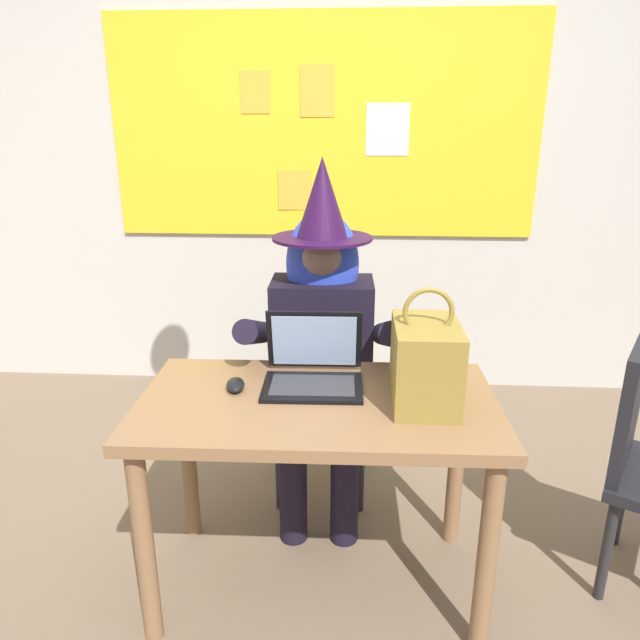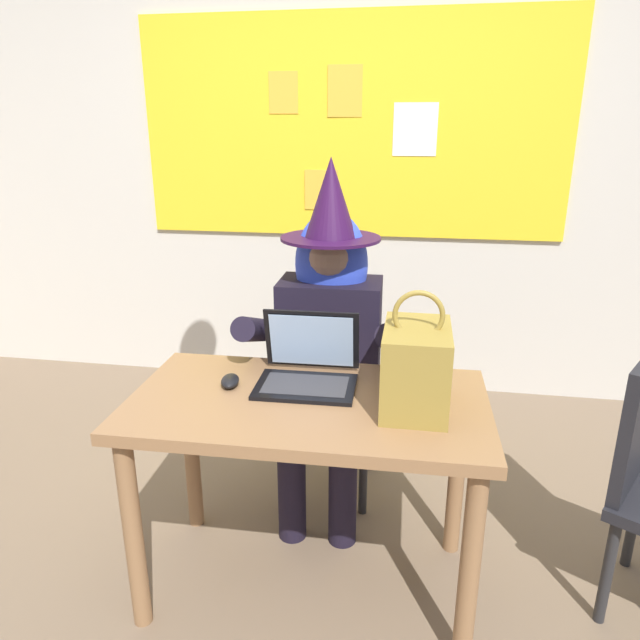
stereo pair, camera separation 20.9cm
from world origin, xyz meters
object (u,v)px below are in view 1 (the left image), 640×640
object	(u,v)px
chair_at_desk	(323,378)
laptop	(313,368)
computer_mouse	(235,385)
handbag	(425,363)
person_costumed	(322,325)
desk_main	(318,430)

from	to	relation	value
chair_at_desk	laptop	size ratio (longest dim) A/B	2.64
computer_mouse	handbag	size ratio (longest dim) A/B	0.28
chair_at_desk	computer_mouse	size ratio (longest dim) A/B	8.59
laptop	handbag	distance (m)	0.39
chair_at_desk	computer_mouse	distance (m)	0.72
person_costumed	laptop	world-z (taller)	person_costumed
chair_at_desk	laptop	bearing A→B (deg)	-0.56
desk_main	chair_at_desk	xyz separation A→B (m)	(-0.02, 0.68, -0.12)
desk_main	computer_mouse	xyz separation A→B (m)	(-0.28, 0.05, 0.13)
desk_main	person_costumed	size ratio (longest dim) A/B	0.80
desk_main	computer_mouse	bearing A→B (deg)	169.03
desk_main	laptop	size ratio (longest dim) A/B	3.44
computer_mouse	handbag	bearing A→B (deg)	-15.85
chair_at_desk	computer_mouse	world-z (taller)	chair_at_desk
chair_at_desk	computer_mouse	bearing A→B (deg)	-22.76
chair_at_desk	handbag	bearing A→B (deg)	27.48
laptop	handbag	xyz separation A→B (m)	(0.36, -0.12, 0.08)
desk_main	chair_at_desk	distance (m)	0.69
laptop	desk_main	bearing A→B (deg)	-81.19
desk_main	person_costumed	xyz separation A→B (m)	(-0.02, 0.56, 0.17)
laptop	handbag	bearing A→B (deg)	-20.50
chair_at_desk	person_costumed	xyz separation A→B (m)	(0.00, -0.12, 0.29)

